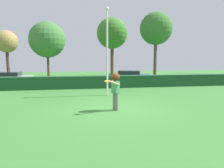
{
  "coord_description": "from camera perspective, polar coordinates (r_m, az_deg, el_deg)",
  "views": [
    {
      "loc": [
        -1.87,
        -9.57,
        2.46
      ],
      "look_at": [
        -0.11,
        0.78,
        1.15
      ],
      "focal_mm": 32.43,
      "sensor_mm": 36.0,
      "label": 1
    }
  ],
  "objects": [
    {
      "name": "ground_plane",
      "position": [
        10.06,
        1.36,
        -7.05
      ],
      "size": [
        60.0,
        60.0,
        0.0
      ],
      "primitive_type": "plane",
      "color": "#397732"
    },
    {
      "name": "person",
      "position": [
        9.6,
        0.96,
        -0.41
      ],
      "size": [
        0.63,
        0.77,
        1.82
      ],
      "color": "slate",
      "rests_on": "ground"
    },
    {
      "name": "frisbee",
      "position": [
        9.07,
        -1.39,
        0.77
      ],
      "size": [
        0.25,
        0.25,
        0.05
      ],
      "color": "orange"
    },
    {
      "name": "lamppost",
      "position": [
        13.57,
        -1.36,
        10.31
      ],
      "size": [
        0.24,
        0.24,
        5.8
      ],
      "color": "silver",
      "rests_on": "ground"
    },
    {
      "name": "hedge_row",
      "position": [
        17.21,
        -3.35,
        0.62
      ],
      "size": [
        26.68,
        0.9,
        1.03
      ],
      "primitive_type": "cube",
      "color": "#1C4B28",
      "rests_on": "ground"
    },
    {
      "name": "parked_car_silver",
      "position": [
        21.21,
        -27.28,
        1.53
      ],
      "size": [
        4.23,
        1.86,
        1.25
      ],
      "color": "#B7B7BC",
      "rests_on": "ground"
    },
    {
      "name": "parked_car_blue",
      "position": [
        21.15,
        4.71,
        2.29
      ],
      "size": [
        4.47,
        2.6,
        1.25
      ],
      "color": "#263FA5",
      "rests_on": "ground"
    },
    {
      "name": "maple_tree",
      "position": [
        26.08,
        -17.79,
        11.79
      ],
      "size": [
        4.31,
        4.31,
        6.9
      ],
      "color": "brown",
      "rests_on": "ground"
    },
    {
      "name": "willow_tree",
      "position": [
        24.89,
        -27.61,
        10.42
      ],
      "size": [
        2.37,
        2.37,
        5.49
      ],
      "color": "brown",
      "rests_on": "ground"
    },
    {
      "name": "birch_tree",
      "position": [
        23.6,
        12.29,
        14.93
      ],
      "size": [
        3.58,
        3.58,
        7.57
      ],
      "color": "brown",
      "rests_on": "ground"
    },
    {
      "name": "oak_tree",
      "position": [
        27.58,
        0.03,
        14.04
      ],
      "size": [
        4.09,
        4.09,
        7.87
      ],
      "color": "brown",
      "rests_on": "ground"
    }
  ]
}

